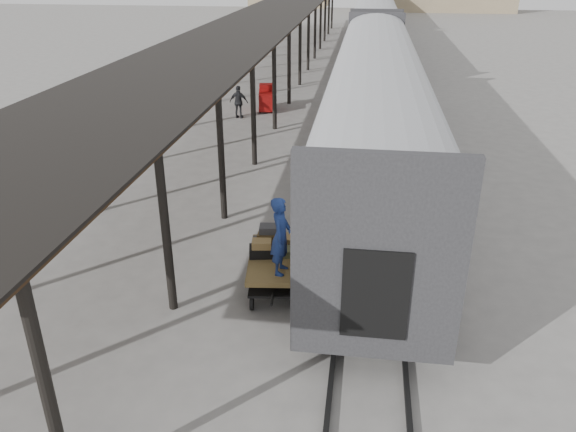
% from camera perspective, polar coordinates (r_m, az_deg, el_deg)
% --- Properties ---
extents(ground, '(160.00, 160.00, 0.00)m').
position_cam_1_polar(ground, '(14.88, -4.15, -5.35)').
color(ground, slate).
rests_on(ground, ground).
extents(train, '(3.45, 76.01, 4.01)m').
position_cam_1_polar(train, '(46.58, 8.77, 18.85)').
color(train, silver).
rests_on(train, ground).
extents(canopy, '(4.90, 64.30, 4.15)m').
position_cam_1_polar(canopy, '(37.22, -1.88, 19.63)').
color(canopy, '#422B19').
rests_on(canopy, ground).
extents(rails, '(1.54, 150.00, 0.12)m').
position_cam_1_polar(rails, '(47.13, 8.56, 15.69)').
color(rails, black).
rests_on(rails, ground).
extents(baggage_cart, '(1.52, 2.53, 0.86)m').
position_cam_1_polar(baggage_cart, '(13.73, -1.34, -4.97)').
color(baggage_cart, olive).
rests_on(baggage_cart, ground).
extents(suitcase_stack, '(1.21, 1.21, 0.60)m').
position_cam_1_polar(suitcase_stack, '(13.87, -1.63, -2.71)').
color(suitcase_stack, '#353538').
rests_on(suitcase_stack, baggage_cart).
extents(luggage_tug, '(1.13, 1.61, 1.31)m').
position_cam_1_polar(luggage_tug, '(30.18, -2.10, 11.80)').
color(luggage_tug, maroon).
rests_on(luggage_tug, ground).
extents(porter, '(0.49, 0.71, 1.85)m').
position_cam_1_polar(porter, '(12.59, -0.73, -2.03)').
color(porter, navy).
rests_on(porter, baggage_cart).
extents(pedestrian, '(0.99, 0.51, 1.62)m').
position_cam_1_polar(pedestrian, '(28.71, -5.02, 11.46)').
color(pedestrian, black).
rests_on(pedestrian, ground).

